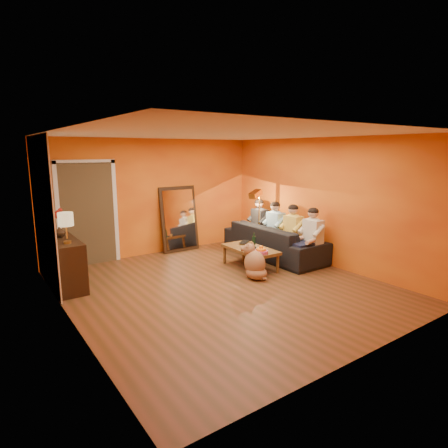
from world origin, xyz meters
TOP-DOWN VIEW (x-y plane):
  - room_shell at (0.00, 0.37)m, footprint 5.00×5.50m
  - white_accent at (-2.48, 1.75)m, footprint 0.02×1.90m
  - doorway_recess at (-1.50, 2.83)m, footprint 1.06×0.30m
  - door_jamb_left at (-2.07, 2.71)m, footprint 0.08×0.06m
  - door_jamb_right at (-0.93, 2.71)m, footprint 0.08×0.06m
  - door_header at (-1.50, 2.71)m, footprint 1.22×0.06m
  - mirror_frame at (0.55, 2.63)m, footprint 0.92×0.27m
  - mirror_glass at (0.55, 2.59)m, footprint 0.78×0.21m
  - sideboard at (-2.24, 1.55)m, footprint 0.44×1.18m
  - table_lamp at (-2.24, 1.25)m, footprint 0.24×0.24m
  - sofa at (2.00, 0.92)m, footprint 2.48×0.97m
  - coffee_table at (1.05, 0.59)m, footprint 0.65×1.24m
  - floor_lamp at (1.94, 1.37)m, footprint 0.34×0.30m
  - dog at (0.73, 0.05)m, footprint 0.39×0.59m
  - person_far_left at (2.13, -0.08)m, footprint 0.70×0.44m
  - person_mid_left at (2.13, 0.47)m, footprint 0.70×0.44m
  - person_mid_right at (2.13, 1.02)m, footprint 0.70×0.44m
  - person_far_right at (2.13, 1.57)m, footprint 0.70×0.44m
  - fruit_bowl at (0.95, 0.14)m, footprint 0.26×0.26m
  - wine_bottle at (1.10, 0.54)m, footprint 0.07×0.07m
  - tumbler at (1.17, 0.71)m, footprint 0.11×0.11m
  - laptop at (1.23, 0.94)m, footprint 0.42×0.39m
  - book_lower at (0.87, 0.39)m, footprint 0.27×0.30m
  - book_mid at (0.88, 0.40)m, footprint 0.21×0.25m
  - book_upper at (0.87, 0.38)m, footprint 0.23×0.27m
  - vase at (-2.24, 1.80)m, footprint 0.19×0.19m
  - flowers at (-2.24, 1.80)m, footprint 0.17×0.17m

SIDE VIEW (x-z plane):
  - coffee_table at x=1.05m, z-range 0.00..0.42m
  - dog at x=0.73m, z-range 0.00..0.68m
  - sofa at x=2.00m, z-range 0.00..0.72m
  - sideboard at x=-2.24m, z-range 0.00..0.85m
  - book_lower at x=0.87m, z-range 0.42..0.44m
  - laptop at x=1.23m, z-range 0.42..0.45m
  - book_mid at x=0.88m, z-range 0.44..0.46m
  - tumbler at x=1.17m, z-range 0.42..0.51m
  - book_upper at x=0.87m, z-range 0.46..0.48m
  - fruit_bowl at x=0.95m, z-range 0.42..0.58m
  - wine_bottle at x=1.10m, z-range 0.42..0.73m
  - person_far_left at x=2.13m, z-range 0.00..1.22m
  - person_mid_left at x=2.13m, z-range 0.00..1.22m
  - person_mid_right at x=2.13m, z-range 0.00..1.22m
  - person_far_right at x=2.13m, z-range 0.00..1.22m
  - floor_lamp at x=1.94m, z-range 0.00..1.44m
  - mirror_frame at x=0.55m, z-range 0.00..1.52m
  - mirror_glass at x=0.55m, z-range 0.09..1.43m
  - vase at x=-2.24m, z-range 0.85..1.04m
  - doorway_recess at x=-1.50m, z-range 0.00..2.10m
  - door_jamb_left at x=-2.07m, z-range -0.05..2.15m
  - door_jamb_right at x=-0.93m, z-range -0.05..2.15m
  - table_lamp at x=-2.24m, z-range 0.85..1.36m
  - flowers at x=-2.24m, z-range 0.97..1.48m
  - room_shell at x=0.00m, z-range 0.00..2.60m
  - white_accent at x=-2.48m, z-range 0.01..2.59m
  - door_header at x=-1.50m, z-range 2.08..2.16m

